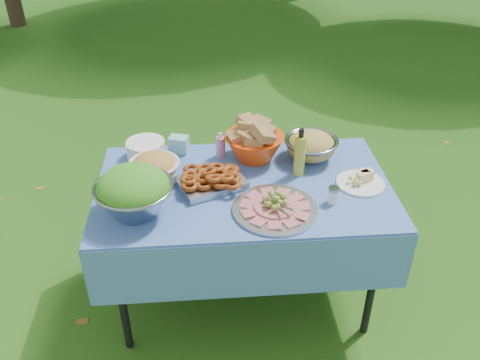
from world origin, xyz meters
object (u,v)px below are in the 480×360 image
picnic_table (244,243)px  charcuterie_platter (275,202)px  plate_stack (146,149)px  pasta_bowl_steel (311,145)px  bread_bowl (254,141)px  oil_bottle (300,152)px  salad_bowl (134,192)px

picnic_table → charcuterie_platter: charcuterie_platter is taller
picnic_table → plate_stack: bearing=147.9°
plate_stack → charcuterie_platter: (0.63, -0.54, -0.00)m
pasta_bowl_steel → plate_stack: bearing=174.9°
bread_bowl → charcuterie_platter: bread_bowl is taller
picnic_table → bread_bowl: bread_bowl is taller
plate_stack → oil_bottle: oil_bottle is taller
charcuterie_platter → oil_bottle: oil_bottle is taller
picnic_table → pasta_bowl_steel: (0.38, 0.24, 0.46)m
picnic_table → charcuterie_platter: size_ratio=3.66×
picnic_table → oil_bottle: size_ratio=5.62×
picnic_table → oil_bottle: bearing=16.0°
bread_bowl → oil_bottle: 0.28m
oil_bottle → charcuterie_platter: bearing=-118.3°
pasta_bowl_steel → oil_bottle: size_ratio=1.09×
pasta_bowl_steel → oil_bottle: 0.19m
picnic_table → charcuterie_platter: 0.50m
charcuterie_platter → pasta_bowl_steel: bearing=60.9°
salad_bowl → plate_stack: bearing=88.9°
bread_bowl → pasta_bowl_steel: bearing=-4.3°
pasta_bowl_steel → oil_bottle: bearing=-120.7°
picnic_table → salad_bowl: (-0.51, -0.19, 0.50)m
bread_bowl → oil_bottle: (0.21, -0.18, 0.03)m
bread_bowl → pasta_bowl_steel: (0.30, -0.02, -0.03)m
plate_stack → pasta_bowl_steel: bearing=-5.1°
pasta_bowl_steel → charcuterie_platter: (-0.26, -0.46, -0.03)m
plate_stack → bread_bowl: size_ratio=0.66×
picnic_table → bread_bowl: 0.56m
plate_stack → bread_bowl: bread_bowl is taller
plate_stack → oil_bottle: bearing=-16.4°
pasta_bowl_steel → oil_bottle: oil_bottle is taller
salad_bowl → plate_stack: (0.01, 0.50, -0.07)m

